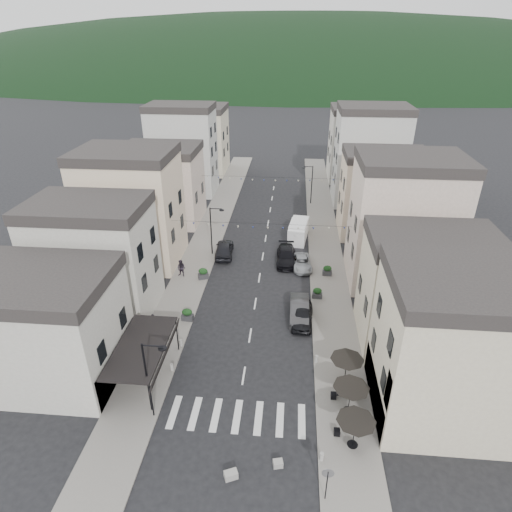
{
  "coord_description": "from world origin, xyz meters",
  "views": [
    {
      "loc": [
        3.19,
        -18.96,
        23.93
      ],
      "look_at": [
        -0.23,
        19.44,
        3.5
      ],
      "focal_mm": 30.0,
      "sensor_mm": 36.0,
      "label": 1
    }
  ],
  "objects_px": {
    "parked_car_d": "(286,256)",
    "delivery_van": "(298,230)",
    "parked_car_a": "(303,316)",
    "parked_car_b": "(299,310)",
    "pedestrian_a": "(154,322)",
    "pedestrian_b": "(181,268)",
    "parked_car_c": "(302,263)",
    "parked_car_e": "(224,249)"
  },
  "relations": [
    {
      "from": "parked_car_d",
      "to": "delivery_van",
      "type": "relative_size",
      "value": 0.97
    },
    {
      "from": "parked_car_a",
      "to": "delivery_van",
      "type": "relative_size",
      "value": 0.82
    },
    {
      "from": "parked_car_b",
      "to": "delivery_van",
      "type": "xyz_separation_m",
      "value": [
        -0.12,
        16.98,
        0.42
      ]
    },
    {
      "from": "delivery_van",
      "to": "pedestrian_a",
      "type": "height_order",
      "value": "delivery_van"
    },
    {
      "from": "pedestrian_b",
      "to": "parked_car_a",
      "type": "bearing_deg",
      "value": -16.22
    },
    {
      "from": "parked_car_d",
      "to": "pedestrian_b",
      "type": "bearing_deg",
      "value": -160.25
    },
    {
      "from": "parked_car_c",
      "to": "parked_car_b",
      "type": "bearing_deg",
      "value": -97.51
    },
    {
      "from": "pedestrian_a",
      "to": "pedestrian_b",
      "type": "bearing_deg",
      "value": 66.34
    },
    {
      "from": "parked_car_e",
      "to": "parked_car_a",
      "type": "bearing_deg",
      "value": 121.76
    },
    {
      "from": "pedestrian_b",
      "to": "parked_car_e",
      "type": "bearing_deg",
      "value": 67.29
    },
    {
      "from": "pedestrian_a",
      "to": "delivery_van",
      "type": "bearing_deg",
      "value": 35.13
    },
    {
      "from": "parked_car_d",
      "to": "parked_car_e",
      "type": "bearing_deg",
      "value": 170.2
    },
    {
      "from": "parked_car_b",
      "to": "delivery_van",
      "type": "height_order",
      "value": "delivery_van"
    },
    {
      "from": "parked_car_b",
      "to": "pedestrian_a",
      "type": "xyz_separation_m",
      "value": [
        -12.97,
        -3.12,
        0.07
      ]
    },
    {
      "from": "parked_car_b",
      "to": "parked_car_d",
      "type": "distance_m",
      "value": 10.78
    },
    {
      "from": "parked_car_a",
      "to": "parked_car_c",
      "type": "height_order",
      "value": "parked_car_a"
    },
    {
      "from": "delivery_van",
      "to": "parked_car_b",
      "type": "bearing_deg",
      "value": -82.1
    },
    {
      "from": "parked_car_b",
      "to": "parked_car_c",
      "type": "height_order",
      "value": "parked_car_b"
    },
    {
      "from": "parked_car_c",
      "to": "delivery_van",
      "type": "height_order",
      "value": "delivery_van"
    },
    {
      "from": "parked_car_a",
      "to": "parked_car_b",
      "type": "relative_size",
      "value": 0.91
    },
    {
      "from": "pedestrian_a",
      "to": "parked_car_e",
      "type": "bearing_deg",
      "value": 52.41
    },
    {
      "from": "parked_car_d",
      "to": "delivery_van",
      "type": "height_order",
      "value": "delivery_van"
    },
    {
      "from": "delivery_van",
      "to": "parked_car_d",
      "type": "bearing_deg",
      "value": -94.91
    },
    {
      "from": "pedestrian_a",
      "to": "pedestrian_b",
      "type": "relative_size",
      "value": 0.79
    },
    {
      "from": "pedestrian_b",
      "to": "parked_car_d",
      "type": "bearing_deg",
      "value": 33.8
    },
    {
      "from": "parked_car_e",
      "to": "pedestrian_b",
      "type": "height_order",
      "value": "pedestrian_b"
    },
    {
      "from": "parked_car_a",
      "to": "parked_car_b",
      "type": "xyz_separation_m",
      "value": [
        -0.29,
        0.84,
        0.05
      ]
    },
    {
      "from": "parked_car_b",
      "to": "pedestrian_a",
      "type": "bearing_deg",
      "value": -166.41
    },
    {
      "from": "parked_car_b",
      "to": "parked_car_d",
      "type": "xyz_separation_m",
      "value": [
        -1.51,
        10.67,
        -0.04
      ]
    },
    {
      "from": "parked_car_a",
      "to": "parked_car_e",
      "type": "bearing_deg",
      "value": 129.62
    },
    {
      "from": "parked_car_a",
      "to": "parked_car_e",
      "type": "relative_size",
      "value": 0.89
    },
    {
      "from": "parked_car_a",
      "to": "parked_car_d",
      "type": "bearing_deg",
      "value": 102.3
    },
    {
      "from": "parked_car_c",
      "to": "parked_car_a",
      "type": "bearing_deg",
      "value": -95.77
    },
    {
      "from": "parked_car_d",
      "to": "parked_car_e",
      "type": "distance_m",
      "value": 7.48
    },
    {
      "from": "parked_car_a",
      "to": "pedestrian_b",
      "type": "height_order",
      "value": "pedestrian_b"
    },
    {
      "from": "parked_car_e",
      "to": "pedestrian_a",
      "type": "distance_m",
      "value": 15.39
    },
    {
      "from": "parked_car_e",
      "to": "pedestrian_a",
      "type": "height_order",
      "value": "parked_car_e"
    },
    {
      "from": "parked_car_a",
      "to": "pedestrian_b",
      "type": "relative_size",
      "value": 2.33
    },
    {
      "from": "parked_car_c",
      "to": "parked_car_e",
      "type": "distance_m",
      "value": 9.46
    },
    {
      "from": "parked_car_e",
      "to": "parked_car_c",
      "type": "bearing_deg",
      "value": 162.18
    },
    {
      "from": "parked_car_d",
      "to": "pedestrian_b",
      "type": "xyz_separation_m",
      "value": [
        -11.24,
        -4.42,
        0.31
      ]
    },
    {
      "from": "parked_car_c",
      "to": "pedestrian_a",
      "type": "bearing_deg",
      "value": -142.12
    }
  ]
}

